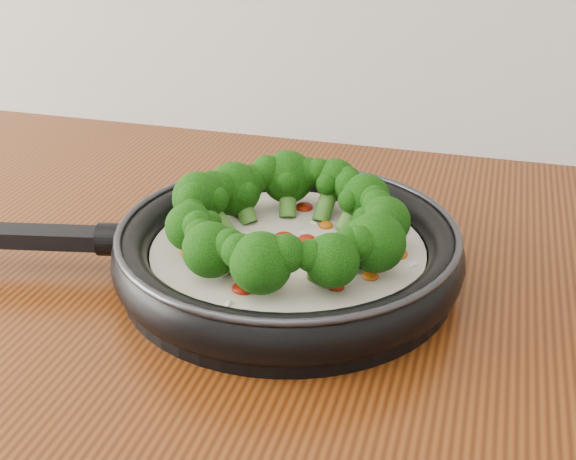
# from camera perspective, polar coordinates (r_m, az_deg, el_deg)

# --- Properties ---
(skillet) EXTENTS (0.52, 0.38, 0.09)m
(skillet) POSITION_cam_1_polar(r_m,az_deg,el_deg) (0.68, -0.25, -1.05)
(skillet) COLOR black
(skillet) RESTS_ON counter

